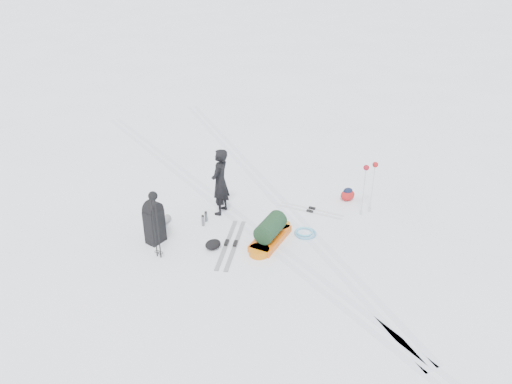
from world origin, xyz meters
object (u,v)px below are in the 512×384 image
(skier, at_px, (220,182))
(ski_poles_black, at_px, (154,204))
(pulk_sled, at_px, (270,233))
(expedition_rucksack, at_px, (155,222))

(skier, bearing_deg, ski_poles_black, -11.63)
(pulk_sled, height_order, ski_poles_black, ski_poles_black)
(pulk_sled, xyz_separation_m, ski_poles_black, (-2.31, 0.67, 1.04))
(skier, xyz_separation_m, pulk_sled, (0.36, -1.68, -0.60))
(ski_poles_black, bearing_deg, skier, 32.64)
(skier, height_order, expedition_rucksack, skier)
(expedition_rucksack, bearing_deg, ski_poles_black, -130.61)
(skier, distance_m, pulk_sled, 1.82)
(pulk_sled, relative_size, expedition_rucksack, 1.53)
(skier, bearing_deg, pulk_sled, 63.16)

